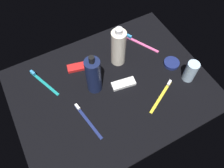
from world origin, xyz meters
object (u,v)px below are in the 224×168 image
object	(u,v)px
lotion_bottle	(94,75)
snack_bar_white	(123,84)
cream_tin_left	(172,63)
toothbrush_teal	(43,82)
toothbrush_yellow	(162,94)
snack_bar_red	(79,67)
deodorant_stick	(191,71)
bodywash_bottle	(118,47)
toothbrush_pink	(140,43)
toothbrush_navy	(87,119)

from	to	relation	value
lotion_bottle	snack_bar_white	world-z (taller)	lotion_bottle
cream_tin_left	toothbrush_teal	bearing A→B (deg)	161.40
toothbrush_yellow	cream_tin_left	distance (cm)	17.51
toothbrush_yellow	toothbrush_teal	xyz separation A→B (cm)	(-42.56, 30.26, 0.00)
cream_tin_left	snack_bar_red	bearing A→B (deg)	154.46
deodorant_stick	snack_bar_white	xyz separation A→B (cm)	(-26.89, 10.41, -4.37)
lotion_bottle	snack_bar_red	world-z (taller)	lotion_bottle
snack_bar_red	cream_tin_left	bearing A→B (deg)	-12.22
lotion_bottle	deodorant_stick	world-z (taller)	lotion_bottle
bodywash_bottle	cream_tin_left	bearing A→B (deg)	-33.40
deodorant_stick	toothbrush_yellow	bearing A→B (deg)	-172.61
lotion_bottle	toothbrush_teal	distance (cm)	24.81
bodywash_bottle	deodorant_stick	distance (cm)	32.63
toothbrush_pink	toothbrush_teal	bearing A→B (deg)	178.76
toothbrush_teal	lotion_bottle	bearing A→B (deg)	-34.71
deodorant_stick	snack_bar_white	size ratio (longest dim) A/B	0.99
toothbrush_yellow	toothbrush_pink	xyz separation A→B (cm)	(7.24, 29.19, 0.00)
cream_tin_left	snack_bar_white	bearing A→B (deg)	178.03
bodywash_bottle	toothbrush_pink	size ratio (longest dim) A/B	1.23
bodywash_bottle	toothbrush_teal	distance (cm)	36.47
toothbrush_pink	snack_bar_red	bearing A→B (deg)	178.75
toothbrush_yellow	snack_bar_red	size ratio (longest dim) A/B	1.58
toothbrush_teal	cream_tin_left	bearing A→B (deg)	-18.60
lotion_bottle	snack_bar_white	bearing A→B (deg)	-21.89
lotion_bottle	snack_bar_white	distance (cm)	15.13
lotion_bottle	bodywash_bottle	size ratio (longest dim) A/B	1.04
bodywash_bottle	toothbrush_yellow	world-z (taller)	bodywash_bottle
bodywash_bottle	toothbrush_yellow	distance (cm)	27.65
bodywash_bottle	snack_bar_white	world-z (taller)	bodywash_bottle
toothbrush_yellow	snack_bar_white	size ratio (longest dim) A/B	1.58
toothbrush_navy	toothbrush_pink	xyz separation A→B (cm)	(40.23, 24.19, 0.00)
lotion_bottle	deodorant_stick	distance (cm)	41.55
toothbrush_pink	cream_tin_left	distance (cm)	18.67
deodorant_stick	snack_bar_red	xyz separation A→B (cm)	(-40.36, 27.95, -4.37)
toothbrush_pink	snack_bar_white	world-z (taller)	toothbrush_pink
snack_bar_white	cream_tin_left	world-z (taller)	cream_tin_left
deodorant_stick	toothbrush_yellow	world-z (taller)	deodorant_stick
toothbrush_pink	toothbrush_navy	bearing A→B (deg)	-148.98
toothbrush_yellow	toothbrush_pink	world-z (taller)	same
deodorant_stick	toothbrush_teal	xyz separation A→B (cm)	(-57.61, 28.31, -4.52)
deodorant_stick	lotion_bottle	bearing A→B (deg)	158.62
deodorant_stick	toothbrush_navy	xyz separation A→B (cm)	(-48.04, 3.04, -4.52)
lotion_bottle	cream_tin_left	size ratio (longest dim) A/B	2.91
lotion_bottle	snack_bar_red	xyz separation A→B (cm)	(-1.86, 12.87, -8.51)
snack_bar_red	lotion_bottle	bearing A→B (deg)	-68.45
toothbrush_navy	toothbrush_yellow	distance (cm)	33.37
lotion_bottle	snack_bar_red	bearing A→B (deg)	98.23
toothbrush_teal	cream_tin_left	size ratio (longest dim) A/B	2.39
toothbrush_teal	deodorant_stick	bearing A→B (deg)	-26.17
bodywash_bottle	toothbrush_navy	bearing A→B (deg)	-141.64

